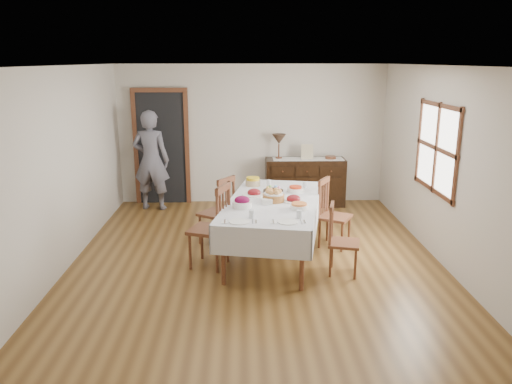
{
  "coord_description": "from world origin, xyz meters",
  "views": [
    {
      "loc": [
        -0.17,
        -6.37,
        2.67
      ],
      "look_at": [
        0.0,
        0.1,
        0.95
      ],
      "focal_mm": 35.0,
      "sensor_mm": 36.0,
      "label": 1
    }
  ],
  "objects_px": {
    "dining_table": "(273,207)",
    "chair_left_near": "(213,225)",
    "sideboard": "(305,182)",
    "chair_right_far": "(332,213)",
    "table_lamp": "(279,140)",
    "chair_right_near": "(340,239)",
    "person": "(151,157)",
    "chair_left_far": "(219,210)"
  },
  "relations": [
    {
      "from": "dining_table",
      "to": "chair_left_near",
      "type": "height_order",
      "value": "chair_left_near"
    },
    {
      "from": "chair_left_far",
      "to": "person",
      "type": "xyz_separation_m",
      "value": [
        -1.3,
        1.85,
        0.45
      ]
    },
    {
      "from": "dining_table",
      "to": "chair_left_near",
      "type": "bearing_deg",
      "value": -147.39
    },
    {
      "from": "dining_table",
      "to": "chair_left_near",
      "type": "relative_size",
      "value": 2.26
    },
    {
      "from": "chair_left_far",
      "to": "table_lamp",
      "type": "xyz_separation_m",
      "value": [
        1.03,
        2.07,
        0.72
      ]
    },
    {
      "from": "chair_left_far",
      "to": "chair_right_far",
      "type": "height_order",
      "value": "chair_left_far"
    },
    {
      "from": "dining_table",
      "to": "sideboard",
      "type": "distance_m",
      "value": 2.68
    },
    {
      "from": "person",
      "to": "dining_table",
      "type": "bearing_deg",
      "value": 139.04
    },
    {
      "from": "chair_left_far",
      "to": "person",
      "type": "height_order",
      "value": "person"
    },
    {
      "from": "chair_left_near",
      "to": "sideboard",
      "type": "bearing_deg",
      "value": 170.96
    },
    {
      "from": "chair_left_near",
      "to": "chair_right_far",
      "type": "distance_m",
      "value": 1.84
    },
    {
      "from": "chair_right_far",
      "to": "sideboard",
      "type": "bearing_deg",
      "value": 32.48
    },
    {
      "from": "dining_table",
      "to": "chair_left_far",
      "type": "distance_m",
      "value": 0.95
    },
    {
      "from": "dining_table",
      "to": "person",
      "type": "xyz_separation_m",
      "value": [
        -2.07,
        2.37,
        0.25
      ]
    },
    {
      "from": "sideboard",
      "to": "chair_left_far",
      "type": "bearing_deg",
      "value": -126.83
    },
    {
      "from": "chair_right_near",
      "to": "person",
      "type": "distance_m",
      "value": 4.17
    },
    {
      "from": "chair_right_far",
      "to": "chair_left_far",
      "type": "bearing_deg",
      "value": 114.59
    },
    {
      "from": "person",
      "to": "table_lamp",
      "type": "xyz_separation_m",
      "value": [
        2.33,
        0.22,
        0.27
      ]
    },
    {
      "from": "person",
      "to": "chair_right_far",
      "type": "bearing_deg",
      "value": 154.07
    },
    {
      "from": "table_lamp",
      "to": "chair_left_far",
      "type": "bearing_deg",
      "value": -116.4
    },
    {
      "from": "dining_table",
      "to": "chair_right_far",
      "type": "xyz_separation_m",
      "value": [
        0.88,
        0.39,
        -0.21
      ]
    },
    {
      "from": "dining_table",
      "to": "table_lamp",
      "type": "height_order",
      "value": "table_lamp"
    },
    {
      "from": "chair_right_near",
      "to": "sideboard",
      "type": "height_order",
      "value": "chair_right_near"
    },
    {
      "from": "dining_table",
      "to": "sideboard",
      "type": "xyz_separation_m",
      "value": [
        0.75,
        2.56,
        -0.27
      ]
    },
    {
      "from": "chair_right_near",
      "to": "dining_table",
      "type": "bearing_deg",
      "value": 68.24
    },
    {
      "from": "chair_left_near",
      "to": "person",
      "type": "height_order",
      "value": "person"
    },
    {
      "from": "chair_left_near",
      "to": "chair_left_far",
      "type": "distance_m",
      "value": 0.85
    },
    {
      "from": "dining_table",
      "to": "sideboard",
      "type": "relative_size",
      "value": 1.73
    },
    {
      "from": "dining_table",
      "to": "person",
      "type": "height_order",
      "value": "person"
    },
    {
      "from": "chair_right_far",
      "to": "person",
      "type": "distance_m",
      "value": 3.58
    },
    {
      "from": "table_lamp",
      "to": "chair_right_far",
      "type": "bearing_deg",
      "value": -74.16
    },
    {
      "from": "sideboard",
      "to": "dining_table",
      "type": "bearing_deg",
      "value": -106.38
    },
    {
      "from": "chair_left_near",
      "to": "chair_left_far",
      "type": "bearing_deg",
      "value": -163.32
    },
    {
      "from": "dining_table",
      "to": "chair_right_near",
      "type": "bearing_deg",
      "value": -24.58
    },
    {
      "from": "chair_right_far",
      "to": "table_lamp",
      "type": "bearing_deg",
      "value": 44.92
    },
    {
      "from": "chair_right_near",
      "to": "person",
      "type": "relative_size",
      "value": 0.47
    },
    {
      "from": "chair_left_far",
      "to": "sideboard",
      "type": "distance_m",
      "value": 2.54
    },
    {
      "from": "person",
      "to": "table_lamp",
      "type": "distance_m",
      "value": 2.35
    },
    {
      "from": "chair_left_far",
      "to": "chair_right_near",
      "type": "height_order",
      "value": "chair_left_far"
    },
    {
      "from": "table_lamp",
      "to": "sideboard",
      "type": "bearing_deg",
      "value": -4.16
    },
    {
      "from": "chair_left_near",
      "to": "table_lamp",
      "type": "distance_m",
      "value": 3.18
    },
    {
      "from": "chair_right_far",
      "to": "chair_right_near",
      "type": "bearing_deg",
      "value": -154.31
    }
  ]
}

